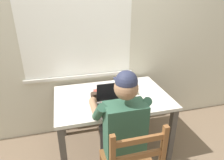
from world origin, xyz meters
name	(u,v)px	position (x,y,z in m)	size (l,w,h in m)	color
ground_plane	(112,145)	(0.00, 0.00, 0.00)	(8.00, 8.00, 0.00)	brown
back_wall	(101,35)	(-0.01, 0.50, 1.30)	(6.00, 0.08, 2.60)	beige
desk	(112,103)	(0.00, 0.00, 0.62)	(1.25, 0.83, 0.71)	beige
seated_person	(121,125)	(-0.05, -0.49, 0.68)	(0.50, 0.60, 1.24)	#2D5642
laptop	(114,101)	(-0.03, -0.21, 0.76)	(0.33, 0.28, 0.23)	black
computer_mouse	(140,103)	(0.24, -0.24, 0.73)	(0.06, 0.10, 0.03)	black
coffee_mug_white	(108,92)	(-0.04, 0.02, 0.76)	(0.12, 0.08, 0.10)	beige
coffee_mug_dark	(94,97)	(-0.21, -0.05, 0.76)	(0.11, 0.08, 0.09)	#38281E
book_stack_main	(128,91)	(0.20, 0.03, 0.73)	(0.21, 0.17, 0.04)	gray
paper_pile_near_laptop	(124,99)	(0.10, -0.11, 0.72)	(0.20, 0.20, 0.02)	white
landscape_photo_print	(99,91)	(-0.12, 0.17, 0.71)	(0.13, 0.09, 0.00)	#C63D33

